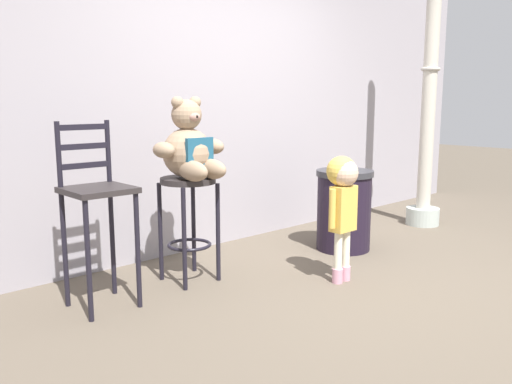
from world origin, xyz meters
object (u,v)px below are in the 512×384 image
Objects in this scene: child_walking at (343,191)px; trash_bin at (344,210)px; bar_stool_with_teddy at (189,207)px; teddy_bear at (190,149)px; lamppost at (428,120)px; bar_chair_empty at (97,202)px.

child_walking is 0.92m from trash_bin.
child_walking is at bearing -44.48° from bar_stool_with_teddy.
teddy_bear is 0.81× the size of trash_bin.
child_walking reaches higher than bar_stool_with_teddy.
bar_stool_with_teddy is 1.33× the size of teddy_bear.
teddy_bear is (0.00, -0.03, 0.42)m from bar_stool_with_teddy.
lamppost reaches higher than trash_bin.
child_walking is 1.67m from bar_chair_empty.
trash_bin is 1.56m from lamppost.
trash_bin is 0.60× the size of bar_chair_empty.
lamppost is at bearing 0.44° from trash_bin.
teddy_bear reaches higher than bar_chair_empty.
teddy_bear is 0.62× the size of child_walking.
trash_bin is (1.47, -0.23, -0.61)m from teddy_bear.
child_walking is 0.33× the size of lamppost.
bar_chair_empty is at bearing 173.61° from trash_bin.
bar_chair_empty is (-0.70, 0.02, -0.29)m from teddy_bear.
bar_chair_empty is (-2.18, 0.24, 0.32)m from trash_bin.
teddy_bear is at bearing 175.69° from lamppost.
lamppost is 3.58m from bar_chair_empty.
bar_stool_with_teddy is 0.72m from bar_chair_empty.
trash_bin is 2.21m from bar_chair_empty.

